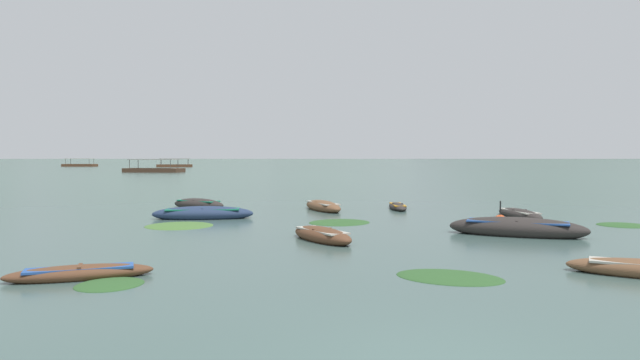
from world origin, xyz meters
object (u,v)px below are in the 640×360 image
object	(u,v)px
rowboat_4	(323,206)
ferry_0	(80,165)
rowboat_1	(517,228)
rowboat_5	(203,214)
rowboat_0	(322,235)
rowboat_2	(398,207)
mooring_buoy	(500,221)
rowboat_6	(198,204)
ferry_1	(175,165)
rowboat_3	(80,273)
ferry_2	(154,170)
rowboat_8	(519,214)

from	to	relation	value
rowboat_4	ferry_0	bearing A→B (deg)	119.44
rowboat_1	rowboat_5	xyz separation A→B (m)	(-11.94, 4.85, -0.03)
rowboat_0	rowboat_1	size ratio (longest dim) A/B	0.66
rowboat_2	mooring_buoy	distance (m)	6.95
rowboat_6	ferry_1	distance (m)	127.57
rowboat_1	ferry_1	bearing A→B (deg)	110.95
mooring_buoy	ferry_1	bearing A→B (deg)	111.62
rowboat_4	ferry_1	bearing A→B (deg)	109.53
rowboat_2	mooring_buoy	bearing A→B (deg)	-60.43
rowboat_0	ferry_0	xyz separation A→B (m)	(-74.10, 141.08, 0.27)
rowboat_1	rowboat_3	xyz separation A→B (m)	(-11.80, -7.01, -0.12)
rowboat_0	rowboat_2	world-z (taller)	rowboat_0
rowboat_5	ferry_1	distance (m)	132.66
rowboat_0	rowboat_1	xyz separation A→B (m)	(6.62, 1.36, 0.07)
rowboat_2	rowboat_6	size ratio (longest dim) A/B	0.90
mooring_buoy	rowboat_4	bearing A→B (deg)	143.50
rowboat_2	rowboat_1	bearing A→B (deg)	-72.47
rowboat_4	ferry_2	size ratio (longest dim) A/B	0.37
rowboat_6	ferry_2	size ratio (longest dim) A/B	0.32
rowboat_4	ferry_0	size ratio (longest dim) A/B	0.42
rowboat_4	rowboat_5	world-z (taller)	rowboat_5
rowboat_2	rowboat_3	size ratio (longest dim) A/B	0.98
rowboat_3	ferry_1	size ratio (longest dim) A/B	0.32
rowboat_3	rowboat_6	bearing A→B (deg)	95.35
rowboat_6	ferry_2	bearing A→B (deg)	110.10
rowboat_6	ferry_0	distance (m)	146.40
ferry_0	rowboat_5	bearing A→B (deg)	-62.98
rowboat_2	rowboat_8	xyz separation A→B (m)	(4.94, -3.81, 0.03)
rowboat_0	ferry_2	distance (m)	86.26
rowboat_6	rowboat_8	bearing A→B (deg)	-15.00
rowboat_0	ferry_2	xyz separation A→B (m)	(-31.99, 80.11, 0.27)
ferry_2	rowboat_2	bearing A→B (deg)	-62.79
ferry_0	ferry_1	distance (m)	31.29
rowboat_5	ferry_2	bearing A→B (deg)	109.85
rowboat_3	ferry_0	size ratio (longest dim) A/B	0.33
rowboat_0	rowboat_6	xyz separation A→B (m)	(-6.74, 11.10, 0.03)
rowboat_6	mooring_buoy	world-z (taller)	mooring_buoy
rowboat_1	rowboat_4	world-z (taller)	rowboat_1
rowboat_3	rowboat_5	size ratio (longest dim) A/B	0.70
ferry_0	rowboat_1	bearing A→B (deg)	-59.98
rowboat_5	ferry_2	xyz separation A→B (m)	(-26.67, 73.90, 0.23)
rowboat_2	rowboat_3	xyz separation A→B (m)	(-8.82, -16.45, -0.00)
rowboat_2	rowboat_8	world-z (taller)	rowboat_8
rowboat_6	ferry_0	size ratio (longest dim) A/B	0.36
rowboat_1	rowboat_2	world-z (taller)	rowboat_1
rowboat_5	ferry_0	size ratio (longest dim) A/B	0.47
rowboat_0	rowboat_8	distance (m)	11.07
rowboat_1	rowboat_4	xyz separation A→B (m)	(-6.81, 8.77, -0.05)
rowboat_8	mooring_buoy	xyz separation A→B (m)	(-1.52, -2.24, -0.04)
rowboat_1	ferry_1	xyz separation A→B (m)	(-50.45, 131.80, 0.20)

